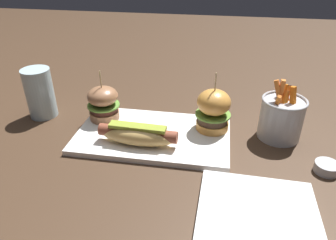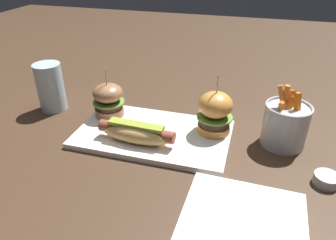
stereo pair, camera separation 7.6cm
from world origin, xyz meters
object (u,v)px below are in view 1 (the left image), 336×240
platter_main (153,135)px  slider_right (213,110)px  hot_dog (138,134)px  fries_bucket (281,117)px  slider_left (103,103)px  side_plate (258,218)px  sauce_ramekin (327,167)px  water_glass (40,93)px

platter_main → slider_right: slider_right is taller
hot_dog → fries_bucket: size_ratio=1.23×
slider_left → slider_right: slider_right is taller
platter_main → side_plate: size_ratio=1.77×
platter_main → sauce_ramekin: bearing=-10.1°
side_plate → fries_bucket: bearing=76.3°
hot_dog → sauce_ramekin: 0.42m
water_glass → fries_bucket: bearing=-0.5°
fries_bucket → platter_main: bearing=-169.6°
side_plate → water_glass: bearing=152.5°
slider_left → fries_bucket: (0.45, 0.01, -0.00)m
slider_right → sauce_ramekin: (0.25, -0.12, -0.06)m
side_plate → water_glass: size_ratio=1.56×
hot_dog → slider_right: (0.17, 0.10, 0.03)m
slider_right → water_glass: bearing=178.0°
platter_main → fries_bucket: size_ratio=2.47×
side_plate → slider_right: bearing=108.9°
fries_bucket → side_plate: bearing=-103.7°
fries_bucket → side_plate: size_ratio=0.72×
sauce_ramekin → side_plate: bearing=-133.5°
platter_main → water_glass: size_ratio=2.77×
slider_left → water_glass: (-0.19, 0.01, 0.01)m
platter_main → fries_bucket: bearing=10.4°
hot_dog → slider_left: size_ratio=1.39×
water_glass → platter_main: bearing=-10.7°
sauce_ramekin → water_glass: (-0.72, 0.13, 0.06)m
platter_main → hot_dog: size_ratio=2.01×
hot_dog → side_plate: 0.32m
hot_dog → sauce_ramekin: (0.42, -0.02, -0.03)m
sauce_ramekin → water_glass: size_ratio=0.37×
slider_left → slider_right: 0.29m
fries_bucket → water_glass: fries_bucket is taller
slider_right → sauce_ramekin: 0.28m
hot_dog → slider_right: size_ratio=1.25×
slider_right → slider_left: bearing=178.9°
fries_bucket → side_plate: (-0.07, -0.29, -0.05)m
fries_bucket → water_glass: size_ratio=1.12×
side_plate → sauce_ramekin: bearing=46.5°
water_glass → hot_dog: bearing=-20.7°
hot_dog → fries_bucket: 0.35m
hot_dog → side_plate: size_ratio=0.88×
hot_dog → slider_left: (-0.12, 0.10, 0.02)m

